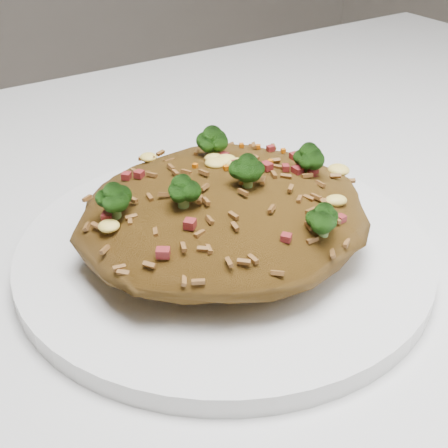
% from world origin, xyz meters
% --- Properties ---
extents(dining_table, '(1.20, 0.80, 0.75)m').
position_xyz_m(dining_table, '(0.00, 0.00, 0.66)').
color(dining_table, silver).
rests_on(dining_table, ground).
extents(plate, '(0.29, 0.29, 0.01)m').
position_xyz_m(plate, '(-0.05, -0.03, 0.76)').
color(plate, white).
rests_on(plate, dining_table).
extents(fried_rice, '(0.20, 0.18, 0.07)m').
position_xyz_m(fried_rice, '(-0.05, -0.03, 0.80)').
color(fried_rice, brown).
rests_on(fried_rice, plate).
extents(fork, '(0.14, 0.11, 0.00)m').
position_xyz_m(fork, '(0.01, 0.04, 0.77)').
color(fork, silver).
rests_on(fork, plate).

